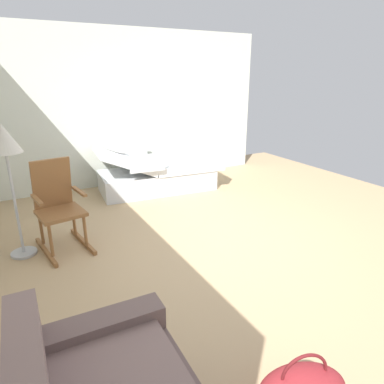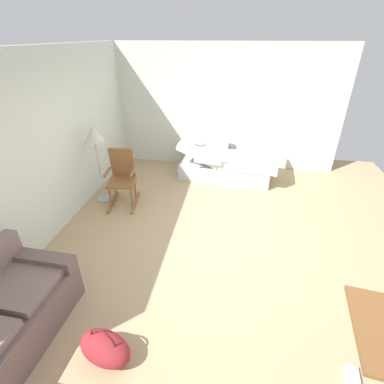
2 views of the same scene
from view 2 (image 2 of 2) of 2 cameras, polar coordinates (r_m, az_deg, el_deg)
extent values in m
plane|color=tan|center=(4.49, 3.53, -9.80)|extent=(7.48, 7.48, 0.00)
cube|color=silver|center=(4.69, -28.15, 7.44)|extent=(6.19, 0.10, 2.70)
cube|color=silver|center=(6.69, 6.74, 16.35)|extent=(0.10, 5.09, 2.70)
cube|color=silver|center=(6.38, 6.67, 4.53)|extent=(1.06, 2.01, 0.35)
cube|color=white|center=(6.24, 11.11, 6.06)|extent=(1.02, 1.24, 0.14)
cube|color=white|center=(6.30, 1.99, 8.62)|extent=(1.00, 1.01, 0.50)
ellipsoid|color=white|center=(6.27, 0.45, 10.59)|extent=(0.39, 0.53, 0.32)
cube|color=silver|center=(5.79, 3.15, 6.94)|extent=(0.09, 0.56, 0.28)
cube|color=silver|center=(6.72, 4.97, 10.09)|extent=(0.09, 0.56, 0.28)
cube|color=silver|center=(6.20, 16.72, 6.30)|extent=(0.95, 0.14, 0.36)
cylinder|color=black|center=(6.26, -1.14, 2.96)|extent=(0.10, 0.10, 0.10)
cylinder|color=black|center=(6.89, 0.49, 5.53)|extent=(0.10, 0.10, 0.10)
cylinder|color=black|center=(6.07, 13.53, 1.18)|extent=(0.10, 0.10, 0.10)
cylinder|color=black|center=(6.72, 13.84, 3.98)|extent=(0.10, 0.10, 0.10)
cube|color=#68534F|center=(3.69, -34.03, -22.18)|extent=(1.63, 0.90, 0.45)
cube|color=#7F6660|center=(3.65, -30.91, -15.74)|extent=(0.69, 0.67, 0.10)
cube|color=#68534F|center=(3.96, -27.57, -14.41)|extent=(0.21, 0.86, 0.60)
cube|color=brown|center=(5.59, -15.60, -1.98)|extent=(0.76, 0.15, 0.05)
cube|color=brown|center=(5.49, -11.26, -2.04)|extent=(0.76, 0.15, 0.05)
cylinder|color=brown|center=(5.22, -12.11, -0.98)|extent=(0.04, 0.04, 0.40)
cylinder|color=brown|center=(5.32, -16.15, -0.94)|extent=(0.04, 0.04, 0.40)
cylinder|color=brown|center=(5.54, -11.38, 0.94)|extent=(0.04, 0.04, 0.40)
cylinder|color=brown|center=(5.63, -15.21, 0.94)|extent=(0.04, 0.04, 0.40)
cube|color=brown|center=(5.33, -13.97, 1.89)|extent=(0.53, 0.54, 0.04)
cube|color=brown|center=(5.38, -13.88, 5.71)|extent=(0.18, 0.44, 0.60)
cube|color=brown|center=(5.17, -11.82, 3.97)|extent=(0.39, 0.10, 0.03)
cube|color=brown|center=(5.28, -16.73, 3.90)|extent=(0.39, 0.10, 0.03)
cylinder|color=#B2B5BA|center=(5.78, -17.16, -1.26)|extent=(0.28, 0.28, 0.03)
cylinder|color=#B2B5BA|center=(5.51, -18.05, 4.03)|extent=(0.03, 0.03, 1.15)
cone|color=beige|center=(5.26, -19.27, 11.17)|extent=(0.34, 0.34, 0.30)
cylinder|color=black|center=(3.51, 29.29, -29.14)|extent=(0.07, 0.07, 0.06)
cube|color=brown|center=(2.84, 33.81, -22.22)|extent=(0.85, 0.51, 0.04)
ellipsoid|color=maroon|center=(3.26, -17.11, -27.85)|extent=(0.46, 0.63, 0.30)
torus|color=maroon|center=(3.15, -17.49, -26.54)|extent=(0.10, 0.29, 0.30)
camera|label=1|loc=(2.62, -63.37, -7.50)|focal=31.99mm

